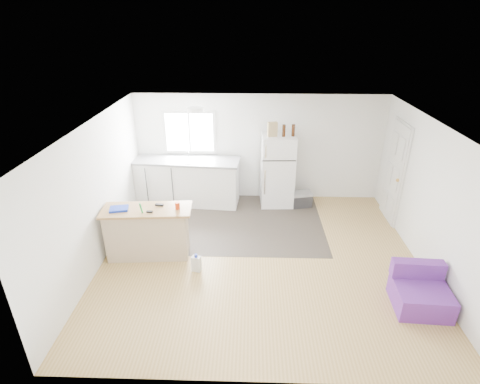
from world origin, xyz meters
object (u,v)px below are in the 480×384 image
cleaner_jug (196,263)px  cardboard_box (272,129)px  kitchen_cabinets (188,181)px  bottle_right (293,130)px  peninsula (148,232)px  refrigerator (277,170)px  cooler (301,199)px  mop (145,247)px  purple_seat (420,293)px  bottle_left (284,131)px  red_cup (177,206)px  blue_tray (119,209)px

cleaner_jug → cardboard_box: 3.24m
cardboard_box → kitchen_cabinets: bearing=177.8°
bottle_right → peninsula: bearing=-142.3°
refrigerator → cardboard_box: bearing=-154.1°
refrigerator → cooler: bearing=-16.2°
refrigerator → bottle_right: size_ratio=6.41×
cleaner_jug → mop: bearing=176.5°
purple_seat → bottle_left: bearing=123.2°
cooler → purple_seat: bearing=-79.1°
kitchen_cabinets → cleaner_jug: size_ratio=7.25×
red_cup → cardboard_box: 2.73m
peninsula → bottle_left: (2.47, 2.03, 1.26)m
peninsula → cardboard_box: (2.23, 2.03, 1.28)m
cleaner_jug → bottle_left: (1.57, 2.47, 1.59)m
mop → bottle_left: bearing=56.5°
bottle_left → cardboard_box: bearing=179.1°
kitchen_cabinets → red_cup: 2.15m
red_cup → bottle_right: bottle_right is taller
cleaner_jug → cardboard_box: size_ratio=1.09×
cooler → purple_seat: 3.42m
purple_seat → red_cup: size_ratio=6.63×
peninsula → red_cup: bearing=-2.6°
peninsula → mop: size_ratio=1.36×
refrigerator → cleaner_jug: size_ratio=4.90×
mop → blue_tray: (-0.38, 0.08, 0.72)m
kitchen_cabinets → peninsula: bearing=-95.5°
peninsula → kitchen_cabinets: bearing=75.7°
peninsula → red_cup: 0.76m
kitchen_cabinets → red_cup: kitchen_cabinets is taller
kitchen_cabinets → cooler: (2.55, -0.13, -0.35)m
mop → purple_seat: bearing=2.5°
cleaner_jug → blue_tray: 1.60m
purple_seat → red_cup: (-3.74, 1.18, 0.76)m
mop → bottle_left: (2.52, 2.15, 1.50)m
red_cup → bottle_right: (2.11, 2.04, 0.74)m
red_cup → bottle_left: size_ratio=0.48×
cooler → blue_tray: (-3.36, -2.02, 0.78)m
blue_tray → bottle_right: size_ratio=1.20×
cleaner_jug → blue_tray: blue_tray is taller
refrigerator → bottle_left: 0.93m
purple_seat → red_cup: 3.99m
mop → bottle_right: bottle_right is taller
kitchen_cabinets → peninsula: size_ratio=1.53×
cooler → red_cup: size_ratio=4.16×
cooler → mop: mop is taller
peninsula → bottle_left: size_ratio=6.20×
purple_seat → cardboard_box: cardboard_box is taller
red_cup → mop: bearing=-167.4°
kitchen_cabinets → cleaner_jug: (0.52, -2.55, -0.38)m
peninsula → bottle_right: 3.59m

